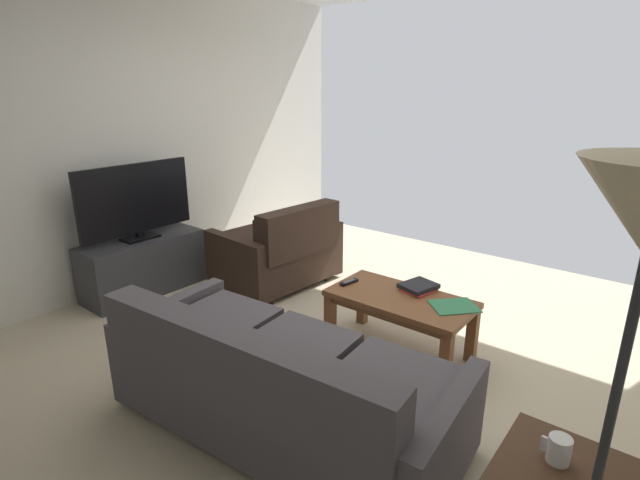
{
  "coord_description": "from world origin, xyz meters",
  "views": [
    {
      "loc": [
        -1.83,
        2.54,
        1.9
      ],
      "look_at": [
        0.01,
        0.23,
        0.94
      ],
      "focal_mm": 27.13,
      "sensor_mm": 36.0,
      "label": 1
    }
  ],
  "objects_px": {
    "loveseat_near": "(280,250)",
    "book_stack": "(419,287)",
    "tv_remote": "(349,282)",
    "sofa_main": "(277,383)",
    "tv_stand": "(143,265)",
    "loose_magazine": "(454,306)",
    "coffee_mug": "(559,450)",
    "coffee_table": "(400,306)",
    "flat_tv": "(136,200)"
  },
  "relations": [
    {
      "from": "loveseat_near",
      "to": "book_stack",
      "type": "height_order",
      "value": "loveseat_near"
    },
    {
      "from": "flat_tv",
      "to": "coffee_mug",
      "type": "height_order",
      "value": "flat_tv"
    },
    {
      "from": "loveseat_near",
      "to": "sofa_main",
      "type": "bearing_deg",
      "value": 132.46
    },
    {
      "from": "tv_remote",
      "to": "loose_magazine",
      "type": "height_order",
      "value": "tv_remote"
    },
    {
      "from": "sofa_main",
      "to": "loveseat_near",
      "type": "bearing_deg",
      "value": -47.54
    },
    {
      "from": "coffee_table",
      "to": "loose_magazine",
      "type": "distance_m",
      "value": 0.38
    },
    {
      "from": "coffee_mug",
      "to": "loose_magazine",
      "type": "relative_size",
      "value": 0.34
    },
    {
      "from": "book_stack",
      "to": "tv_remote",
      "type": "xyz_separation_m",
      "value": [
        0.47,
        0.21,
        -0.01
      ]
    },
    {
      "from": "sofa_main",
      "to": "tv_stand",
      "type": "xyz_separation_m",
      "value": [
        2.35,
        -0.67,
        -0.07
      ]
    },
    {
      "from": "tv_remote",
      "to": "sofa_main",
      "type": "bearing_deg",
      "value": 106.32
    },
    {
      "from": "sofa_main",
      "to": "flat_tv",
      "type": "xyz_separation_m",
      "value": [
        2.35,
        -0.67,
        0.55
      ]
    },
    {
      "from": "loose_magazine",
      "to": "tv_stand",
      "type": "bearing_deg",
      "value": -125.24
    },
    {
      "from": "coffee_table",
      "to": "flat_tv",
      "type": "height_order",
      "value": "flat_tv"
    },
    {
      "from": "tv_stand",
      "to": "sofa_main",
      "type": "bearing_deg",
      "value": 164.17
    },
    {
      "from": "coffee_table",
      "to": "tv_remote",
      "type": "distance_m",
      "value": 0.44
    },
    {
      "from": "flat_tv",
      "to": "book_stack",
      "type": "relative_size",
      "value": 3.74
    },
    {
      "from": "coffee_table",
      "to": "tv_stand",
      "type": "xyz_separation_m",
      "value": [
        2.44,
        0.54,
        -0.11
      ]
    },
    {
      "from": "tv_stand",
      "to": "tv_remote",
      "type": "xyz_separation_m",
      "value": [
        -2.01,
        -0.5,
        0.19
      ]
    },
    {
      "from": "sofa_main",
      "to": "flat_tv",
      "type": "relative_size",
      "value": 1.86
    },
    {
      "from": "sofa_main",
      "to": "flat_tv",
      "type": "height_order",
      "value": "flat_tv"
    },
    {
      "from": "tv_stand",
      "to": "coffee_mug",
      "type": "distance_m",
      "value": 3.82
    },
    {
      "from": "loose_magazine",
      "to": "loveseat_near",
      "type": "bearing_deg",
      "value": -147.02
    },
    {
      "from": "coffee_table",
      "to": "tv_remote",
      "type": "xyz_separation_m",
      "value": [
        0.43,
        0.04,
        0.08
      ]
    },
    {
      "from": "coffee_mug",
      "to": "book_stack",
      "type": "bearing_deg",
      "value": -47.83
    },
    {
      "from": "sofa_main",
      "to": "loose_magazine",
      "type": "bearing_deg",
      "value": -109.47
    },
    {
      "from": "sofa_main",
      "to": "tv_stand",
      "type": "distance_m",
      "value": 2.44
    },
    {
      "from": "sofa_main",
      "to": "tv_remote",
      "type": "relative_size",
      "value": 12.28
    },
    {
      "from": "sofa_main",
      "to": "tv_remote",
      "type": "distance_m",
      "value": 1.22
    },
    {
      "from": "loveseat_near",
      "to": "book_stack",
      "type": "distance_m",
      "value": 1.61
    },
    {
      "from": "loveseat_near",
      "to": "tv_stand",
      "type": "distance_m",
      "value": 1.29
    },
    {
      "from": "loveseat_near",
      "to": "tv_stand",
      "type": "height_order",
      "value": "loveseat_near"
    },
    {
      "from": "tv_stand",
      "to": "coffee_mug",
      "type": "height_order",
      "value": "coffee_mug"
    },
    {
      "from": "loveseat_near",
      "to": "coffee_mug",
      "type": "distance_m",
      "value": 3.29
    },
    {
      "from": "tv_stand",
      "to": "tv_remote",
      "type": "relative_size",
      "value": 6.76
    },
    {
      "from": "book_stack",
      "to": "loose_magazine",
      "type": "xyz_separation_m",
      "value": [
        -0.32,
        0.1,
        -0.02
      ]
    },
    {
      "from": "flat_tv",
      "to": "loveseat_near",
      "type": "bearing_deg",
      "value": -133.67
    },
    {
      "from": "sofa_main",
      "to": "book_stack",
      "type": "bearing_deg",
      "value": -95.43
    },
    {
      "from": "coffee_mug",
      "to": "loose_magazine",
      "type": "height_order",
      "value": "coffee_mug"
    },
    {
      "from": "sofa_main",
      "to": "book_stack",
      "type": "distance_m",
      "value": 1.39
    },
    {
      "from": "book_stack",
      "to": "sofa_main",
      "type": "bearing_deg",
      "value": 84.57
    },
    {
      "from": "coffee_table",
      "to": "flat_tv",
      "type": "distance_m",
      "value": 2.55
    },
    {
      "from": "tv_remote",
      "to": "loveseat_near",
      "type": "bearing_deg",
      "value": -21.05
    },
    {
      "from": "loveseat_near",
      "to": "tv_remote",
      "type": "relative_size",
      "value": 7.05
    },
    {
      "from": "coffee_mug",
      "to": "book_stack",
      "type": "relative_size",
      "value": 0.35
    },
    {
      "from": "loveseat_near",
      "to": "book_stack",
      "type": "xyz_separation_m",
      "value": [
        -1.59,
        0.22,
        0.11
      ]
    },
    {
      "from": "coffee_table",
      "to": "book_stack",
      "type": "relative_size",
      "value": 3.48
    },
    {
      "from": "coffee_table",
      "to": "tv_remote",
      "type": "bearing_deg",
      "value": 4.77
    },
    {
      "from": "tv_stand",
      "to": "book_stack",
      "type": "height_order",
      "value": "tv_stand"
    },
    {
      "from": "flat_tv",
      "to": "book_stack",
      "type": "bearing_deg",
      "value": -163.98
    },
    {
      "from": "loveseat_near",
      "to": "coffee_mug",
      "type": "bearing_deg",
      "value": 150.62
    }
  ]
}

